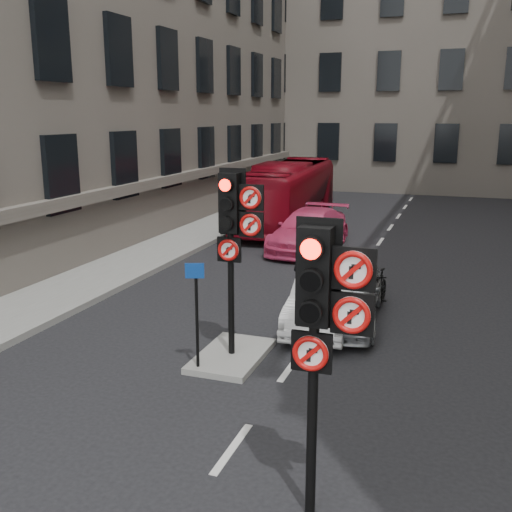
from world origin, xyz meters
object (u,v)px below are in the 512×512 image
Objects in this scene: signal_near at (322,309)px; motorcycle at (379,289)px; car_silver at (342,290)px; bus_red at (288,194)px; signal_far at (235,223)px; car_pink at (309,230)px; info_sign at (196,301)px; motorcyclist at (306,283)px; car_white at (326,299)px.

signal_near is 8.40m from motorcycle.
bus_red reaches higher than car_silver.
signal_far is (-2.60, 4.00, 0.12)m from signal_near.
bus_red reaches higher than car_pink.
signal_near reaches higher than car_pink.
signal_far is 10.12m from car_pink.
info_sign reaches higher than motorcycle.
motorcyclist is at bearing 50.20° from info_sign.
car_silver is 7.37m from car_pink.
bus_red is 12.30m from motorcyclist.
car_pink is 10.71m from info_sign.
info_sign reaches higher than car_silver.
signal_near is 7.27m from car_silver.
car_white is 1.90× the size of info_sign.
bus_red is (-4.59, 11.20, 0.62)m from car_silver.
info_sign is at bearing 87.92° from motorcyclist.
car_silver is (-1.12, 6.94, -1.85)m from signal_near.
info_sign is (-2.60, -4.93, 0.92)m from motorcycle.
car_silver is at bearing 54.59° from car_white.
motorcyclist is 0.95× the size of info_sign.
signal_near is 6.95m from car_white.
car_silver is 0.90× the size of car_pink.
signal_near is 19.06m from bus_red.
signal_far is at bearing 41.71° from info_sign.
signal_far reaches higher than car_pink.
car_pink is at bearing 104.87° from signal_near.
bus_red is at bearing 121.78° from motorcycle.
motorcyclist is at bearing -74.77° from bus_red.
info_sign is (-1.91, -3.75, 0.67)m from car_silver.
car_pink reaches higher than motorcycle.
car_white is at bearing -127.90° from car_silver.
signal_near is at bearing -86.19° from car_silver.
signal_far is 1.81× the size of info_sign.
car_pink is 0.49× the size of bus_red.
bus_red is (-3.11, 14.14, -1.36)m from signal_far.
car_white is at bearing -117.01° from motorcycle.
bus_red is 5.15× the size of motorcyclist.
car_silver is at bearing -66.52° from car_pink.
car_white is 3.79m from info_sign.
signal_near reaches higher than car_silver.
signal_far is 3.13m from motorcyclist.
motorcyclist reaches higher than car_silver.
bus_red is at bearing 118.56° from car_pink.
car_pink is 4.79m from bus_red.
car_silver is 2.28× the size of motorcyclist.
signal_far is 0.75× the size of car_pink.
info_sign is (-1.64, -3.32, 0.78)m from car_white.
motorcycle is at bearing -57.30° from car_pink.
signal_far is 14.55m from bus_red.
car_pink is at bearing 104.93° from car_silver.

